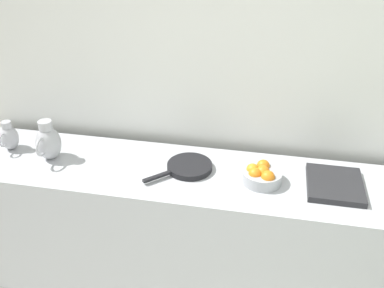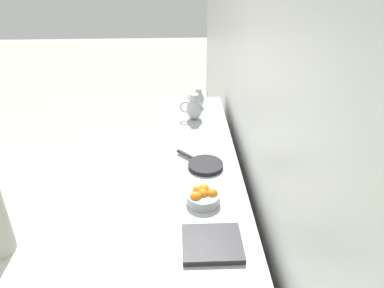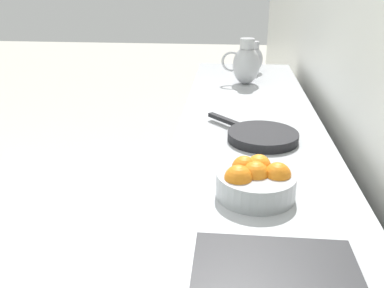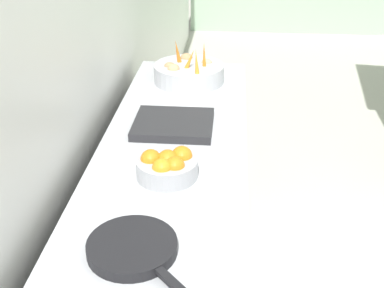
{
  "view_description": "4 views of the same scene",
  "coord_description": "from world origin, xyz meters",
  "px_view_note": "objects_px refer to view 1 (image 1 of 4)",
  "views": [
    {
      "loc": [
        0.53,
        -0.0,
        2.31
      ],
      "look_at": [
        -1.52,
        -0.41,
        1.1
      ],
      "focal_mm": 40.93,
      "sensor_mm": 36.0,
      "label": 1
    },
    {
      "loc": [
        -1.37,
        1.96,
        2.45
      ],
      "look_at": [
        -1.47,
        -0.43,
        1.1
      ],
      "focal_mm": 34.97,
      "sensor_mm": 36.0,
      "label": 2
    },
    {
      "loc": [
        -1.45,
        1.05,
        1.49
      ],
      "look_at": [
        -1.34,
        -0.1,
        1.01
      ],
      "focal_mm": 39.08,
      "sensor_mm": 36.0,
      "label": 3
    },
    {
      "loc": [
        -1.31,
        -1.55,
        1.86
      ],
      "look_at": [
        -1.44,
        -0.05,
        1.05
      ],
      "focal_mm": 46.84,
      "sensor_mm": 36.0,
      "label": 4
    }
  ],
  "objects_px": {
    "orange_bowl": "(262,175)",
    "metal_pitcher_short": "(10,137)",
    "metal_pitcher_tall": "(49,142)",
    "skillet_on_counter": "(190,167)"
  },
  "relations": [
    {
      "from": "orange_bowl",
      "to": "metal_pitcher_tall",
      "type": "bearing_deg",
      "value": -90.11
    },
    {
      "from": "orange_bowl",
      "to": "metal_pitcher_short",
      "type": "bearing_deg",
      "value": -92.11
    },
    {
      "from": "orange_bowl",
      "to": "metal_pitcher_tall",
      "type": "xyz_separation_m",
      "value": [
        -0.0,
        -1.28,
        0.07
      ]
    },
    {
      "from": "skillet_on_counter",
      "to": "metal_pitcher_short",
      "type": "bearing_deg",
      "value": -90.62
    },
    {
      "from": "orange_bowl",
      "to": "metal_pitcher_short",
      "type": "distance_m",
      "value": 1.58
    },
    {
      "from": "orange_bowl",
      "to": "metal_pitcher_tall",
      "type": "relative_size",
      "value": 0.89
    },
    {
      "from": "skillet_on_counter",
      "to": "metal_pitcher_tall",
      "type": "bearing_deg",
      "value": -87.11
    },
    {
      "from": "metal_pitcher_short",
      "to": "skillet_on_counter",
      "type": "xyz_separation_m",
      "value": [
        0.01,
        1.15,
        -0.07
      ]
    },
    {
      "from": "metal_pitcher_tall",
      "to": "metal_pitcher_short",
      "type": "xyz_separation_m",
      "value": [
        -0.06,
        -0.3,
        -0.03
      ]
    },
    {
      "from": "orange_bowl",
      "to": "metal_pitcher_short",
      "type": "relative_size",
      "value": 1.17
    }
  ]
}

